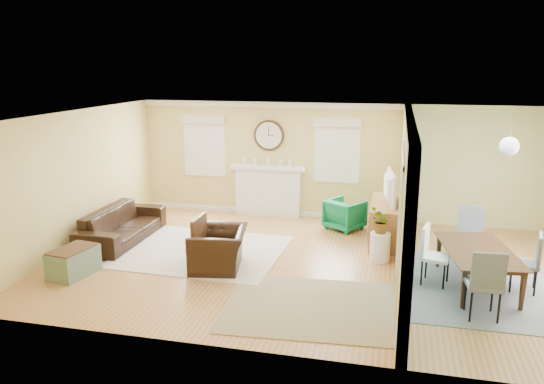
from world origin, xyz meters
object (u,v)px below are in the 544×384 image
(green_chair, at_px, (345,214))
(credenza, at_px, (385,222))
(eames_chair, at_px, (219,249))
(dining_table, at_px, (479,269))
(sofa, at_px, (122,225))

(green_chair, bearing_deg, credenza, 175.53)
(eames_chair, bearing_deg, dining_table, 81.92)
(green_chair, xyz_separation_m, credenza, (0.84, -0.63, 0.08))
(credenza, bearing_deg, dining_table, -51.94)
(eames_chair, xyz_separation_m, credenza, (2.73, 2.09, 0.06))
(sofa, height_order, eames_chair, eames_chair)
(sofa, bearing_deg, dining_table, -97.43)
(eames_chair, bearing_deg, green_chair, 134.90)
(sofa, height_order, credenza, credenza)
(eames_chair, bearing_deg, credenza, 117.09)
(sofa, relative_size, eames_chair, 2.13)
(green_chair, bearing_deg, sofa, 54.83)
(sofa, height_order, green_chair, sofa)
(dining_table, bearing_deg, sofa, 74.66)
(eames_chair, height_order, dining_table, eames_chair)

